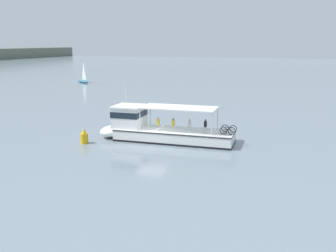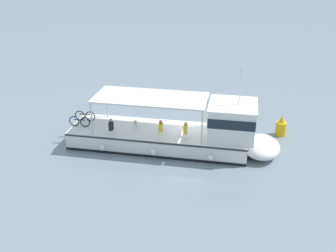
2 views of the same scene
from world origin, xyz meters
name	(u,v)px [view 2 (image 2 of 2)]	position (x,y,z in m)	size (l,w,h in m)	color
ground_plane	(189,138)	(0.00, 0.00, 0.00)	(400.00, 400.00, 0.00)	gray
ferry_main	(184,133)	(1.38, -0.05, 1.02)	(3.80, 12.93, 5.32)	white
channel_buoy	(281,127)	(-1.79, 5.79, 0.57)	(0.70, 0.70, 1.40)	gold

